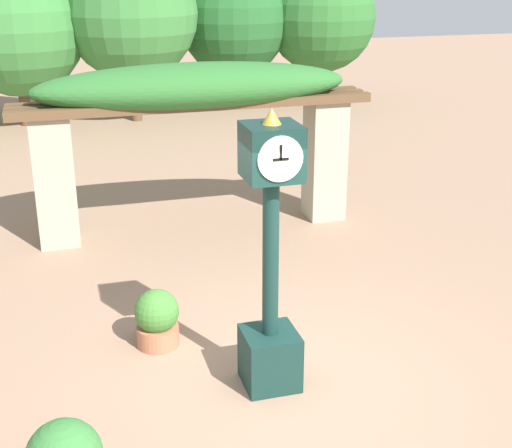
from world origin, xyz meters
name	(u,v)px	position (x,y,z in m)	size (l,w,h in m)	color
ground_plane	(290,383)	(0.00, 0.00, 0.00)	(60.00, 60.00, 0.00)	#9E7A60
pedestal_clock	(271,268)	(-0.20, 0.05, 1.28)	(0.54, 0.55, 2.82)	#14332D
pergola	(195,108)	(0.00, 4.58, 1.95)	(5.43, 1.18, 2.62)	#A89E89
potted_plant_near_right	(157,318)	(-1.17, 1.13, 0.33)	(0.49, 0.49, 0.67)	#B26B4C
tree_line	(90,17)	(-0.89, 13.33, 2.64)	(14.74, 4.19, 4.81)	brown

